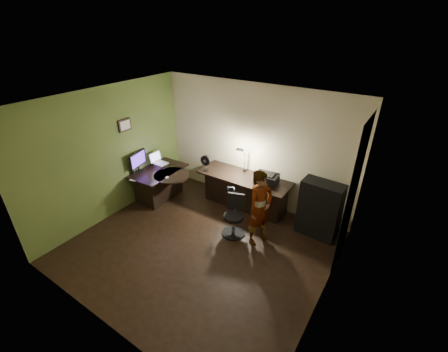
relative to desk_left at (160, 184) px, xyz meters
The scene contains 27 objects.
floor 2.06m from the desk_left, 25.61° to the right, with size 4.50×4.00×0.01m, color black.
ceiling 3.10m from the desk_left, 25.61° to the right, with size 4.50×4.00×0.01m, color silver.
wall_back 2.37m from the desk_left, 31.64° to the left, with size 4.50×0.01×2.70m, color #BEB28A.
wall_front 3.55m from the desk_left, 57.59° to the right, with size 4.50×0.01×2.70m, color #BEB28A.
wall_left 1.39m from the desk_left, 115.85° to the right, with size 0.01×4.00×2.70m, color #BEB28A.
wall_right 4.29m from the desk_left, 12.12° to the right, with size 0.01×4.00×2.70m, color #BEB28A.
green_wall_overlay 1.38m from the desk_left, 115.05° to the right, with size 0.00×4.00×2.70m, color #506529.
arched_doorway 4.19m from the desk_left, ahead, with size 0.01×0.90×2.60m, color black.
french_door 4.36m from the desk_left, 19.34° to the right, with size 0.02×0.92×2.10m, color white.
framed_picture 1.60m from the desk_left, 132.39° to the right, with size 0.04×0.30×0.25m, color black.
desk_left is the anchor object (origin of this frame).
desk_right 1.97m from the desk_left, 22.13° to the left, with size 2.05×0.72×0.77m, color black.
cabinet 3.59m from the desk_left, 11.68° to the left, with size 0.77×0.38×1.15m, color black.
laptop_stand 0.44m from the desk_left, 114.86° to the left, with size 0.25×0.21×0.10m, color silver.
laptop 0.60m from the desk_left, 114.86° to the left, with size 0.34×0.32×0.23m, color silver.
monitor 0.69m from the desk_left, 142.23° to the right, with size 0.11×0.53×0.35m, color black.
mouse 0.57m from the desk_left, 21.30° to the right, with size 0.06×0.10×0.04m, color silver.
phone 0.42m from the desk_left, 48.87° to the right, with size 0.07×0.14×0.01m, color black.
pen 0.42m from the desk_left, 104.72° to the left, with size 0.01×0.15×0.01m, color black.
speaker 0.73m from the desk_left, 129.85° to the right, with size 0.08×0.08×0.20m, color black.
notepad 0.69m from the desk_left, 105.51° to the right, with size 0.16×0.22×0.01m, color silver.
desk_fan 1.25m from the desk_left, 28.95° to the left, with size 0.23×0.13×0.36m, color black.
headphones 1.96m from the desk_left, ahead, with size 0.18×0.07×0.08m, color #115A93.
printer 2.52m from the desk_left, 18.41° to the left, with size 0.46×0.36×0.20m, color black.
desk_lamp 2.10m from the desk_left, 29.11° to the left, with size 0.16×0.30×0.67m, color black.
office_chair 2.16m from the desk_left, ahead, with size 0.46×0.46×0.83m, color black.
person 2.68m from the desk_left, ahead, with size 0.53×0.36×1.49m, color #D8A88C.
Camera 1 is at (2.78, -3.36, 3.84)m, focal length 24.00 mm.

